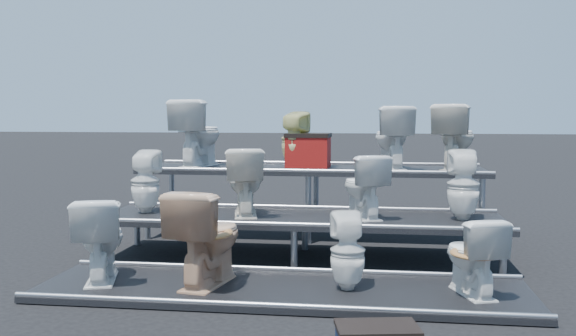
# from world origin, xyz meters

# --- Properties ---
(ground) EXTENTS (80.00, 80.00, 0.00)m
(ground) POSITION_xyz_m (0.00, 0.00, 0.00)
(ground) COLOR black
(ground) RESTS_ON ground
(tier_front) EXTENTS (4.20, 1.20, 0.06)m
(tier_front) POSITION_xyz_m (0.00, -1.30, 0.03)
(tier_front) COLOR black
(tier_front) RESTS_ON ground
(tier_mid) EXTENTS (4.20, 1.20, 0.46)m
(tier_mid) POSITION_xyz_m (0.00, 0.00, 0.23)
(tier_mid) COLOR black
(tier_mid) RESTS_ON ground
(tier_back) EXTENTS (4.20, 1.20, 0.86)m
(tier_back) POSITION_xyz_m (0.00, 1.30, 0.43)
(tier_back) COLOR black
(tier_back) RESTS_ON ground
(toilet_0) EXTENTS (0.62, 0.82, 0.75)m
(toilet_0) POSITION_xyz_m (-1.63, -1.30, 0.43)
(toilet_0) COLOR white
(toilet_0) RESTS_ON tier_front
(toilet_1) EXTENTS (0.61, 0.89, 0.84)m
(toilet_1) POSITION_xyz_m (-0.65, -1.30, 0.48)
(toilet_1) COLOR #D8A780
(toilet_1) RESTS_ON tier_front
(toilet_2) EXTENTS (0.34, 0.35, 0.66)m
(toilet_2) POSITION_xyz_m (0.56, -1.30, 0.39)
(toilet_2) COLOR white
(toilet_2) RESTS_ON tier_front
(toilet_3) EXTENTS (0.54, 0.72, 0.65)m
(toilet_3) POSITION_xyz_m (1.58, -1.30, 0.38)
(toilet_3) COLOR white
(toilet_3) RESTS_ON tier_front
(toilet_4) EXTENTS (0.31, 0.32, 0.68)m
(toilet_4) POSITION_xyz_m (-1.69, 0.00, 0.80)
(toilet_4) COLOR white
(toilet_4) RESTS_ON tier_mid
(toilet_5) EXTENTS (0.55, 0.78, 0.72)m
(toilet_5) POSITION_xyz_m (-0.59, 0.00, 0.82)
(toilet_5) COLOR silver
(toilet_5) RESTS_ON tier_mid
(toilet_6) EXTENTS (0.59, 0.74, 0.66)m
(toilet_6) POSITION_xyz_m (0.66, 0.00, 0.79)
(toilet_6) COLOR white
(toilet_6) RESTS_ON tier_mid
(toilet_7) EXTENTS (0.32, 0.33, 0.71)m
(toilet_7) POSITION_xyz_m (1.66, 0.00, 0.82)
(toilet_7) COLOR white
(toilet_7) RESTS_ON tier_mid
(toilet_8) EXTENTS (0.59, 0.89, 0.84)m
(toilet_8) POSITION_xyz_m (-1.47, 1.30, 1.28)
(toilet_8) COLOR white
(toilet_8) RESTS_ON tier_back
(toilet_9) EXTENTS (0.41, 0.41, 0.70)m
(toilet_9) POSITION_xyz_m (-0.23, 1.30, 1.21)
(toilet_9) COLOR #D5D287
(toilet_9) RESTS_ON tier_back
(toilet_10) EXTENTS (0.56, 0.81, 0.76)m
(toilet_10) POSITION_xyz_m (0.97, 1.30, 1.24)
(toilet_10) COLOR white
(toilet_10) RESTS_ON tier_back
(toilet_11) EXTENTS (0.66, 0.87, 0.78)m
(toilet_11) POSITION_xyz_m (1.72, 1.30, 1.25)
(toilet_11) COLOR silver
(toilet_11) RESTS_ON tier_back
(red_crate) EXTENTS (0.54, 0.44, 0.38)m
(red_crate) POSITION_xyz_m (-0.06, 1.35, 1.05)
(red_crate) COLOR maroon
(red_crate) RESTS_ON tier_back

